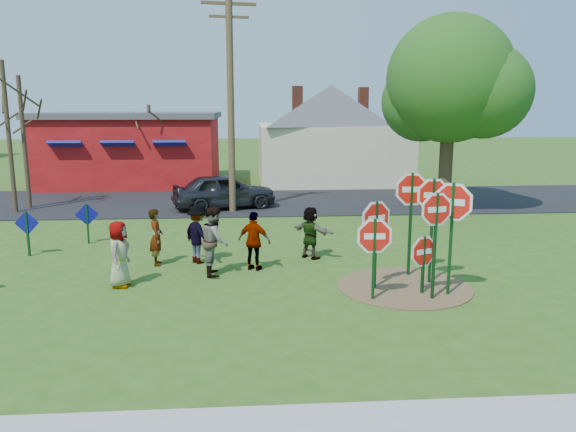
% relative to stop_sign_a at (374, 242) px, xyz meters
% --- Properties ---
extents(ground, '(120.00, 120.00, 0.00)m').
position_rel_stop_sign_a_xyz_m(ground, '(-3.54, 1.82, -1.34)').
color(ground, '#2F4F16').
rests_on(ground, ground).
extents(road, '(120.00, 7.50, 0.04)m').
position_rel_stop_sign_a_xyz_m(road, '(-3.54, 13.32, -1.32)').
color(road, black).
rests_on(road, ground).
extents(dirt_patch, '(3.20, 3.20, 0.03)m').
position_rel_stop_sign_a_xyz_m(dirt_patch, '(0.96, 0.82, -1.33)').
color(dirt_patch, brown).
rests_on(dirt_patch, ground).
extents(red_building, '(9.40, 7.69, 3.90)m').
position_rel_stop_sign_a_xyz_m(red_building, '(-9.04, 19.81, 0.62)').
color(red_building, maroon).
rests_on(red_building, ground).
extents(cream_house, '(9.40, 9.40, 6.50)m').
position_rel_stop_sign_a_xyz_m(cream_house, '(1.96, 19.82, 1.58)').
color(cream_house, beige).
rests_on(cream_house, ground).
extents(stop_sign_a, '(1.08, 0.07, 2.02)m').
position_rel_stop_sign_a_xyz_m(stop_sign_a, '(0.00, 0.00, 0.00)').
color(stop_sign_a, '#113E19').
rests_on(stop_sign_a, ground).
extents(stop_sign_b, '(1.13, 0.08, 2.81)m').
position_rel_stop_sign_a_xyz_m(stop_sign_b, '(1.31, 1.74, 0.68)').
color(stop_sign_b, '#113E19').
rests_on(stop_sign_b, ground).
extents(stop_sign_c, '(0.99, 0.23, 2.57)m').
position_rel_stop_sign_a_xyz_m(stop_sign_c, '(1.34, -0.06, 0.46)').
color(stop_sign_c, '#113E19').
rests_on(stop_sign_c, ground).
extents(stop_sign_d, '(1.08, 0.07, 2.75)m').
position_rel_stop_sign_a_xyz_m(stop_sign_d, '(1.65, 1.09, 0.63)').
color(stop_sign_d, '#113E19').
rests_on(stop_sign_d, ground).
extents(stop_sign_e, '(0.91, 0.42, 1.51)m').
position_rel_stop_sign_a_xyz_m(stop_sign_e, '(1.23, 0.32, -0.40)').
color(stop_sign_e, '#113E19').
rests_on(stop_sign_e, ground).
extents(stop_sign_f, '(1.04, 0.61, 2.78)m').
position_rel_stop_sign_a_xyz_m(stop_sign_f, '(1.80, 0.20, 0.64)').
color(stop_sign_f, '#113E19').
rests_on(stop_sign_f, ground).
extents(stop_sign_g, '(1.01, 0.49, 2.27)m').
position_rel_stop_sign_a_xyz_m(stop_sign_g, '(0.21, 0.79, 0.20)').
color(stop_sign_g, '#113E19').
rests_on(stop_sign_g, ground).
extents(blue_diamond_c, '(0.70, 0.07, 1.33)m').
position_rel_stop_sign_a_xyz_m(blue_diamond_c, '(-9.13, 4.42, -0.53)').
color(blue_diamond_c, '#113E19').
rests_on(blue_diamond_c, ground).
extents(blue_diamond_d, '(0.70, 0.16, 1.29)m').
position_rel_stop_sign_a_xyz_m(blue_diamond_d, '(-7.82, 5.82, -0.55)').
color(blue_diamond_d, '#113E19').
rests_on(blue_diamond_d, ground).
extents(person_a, '(0.61, 0.85, 1.61)m').
position_rel_stop_sign_a_xyz_m(person_a, '(-5.87, 1.40, -0.54)').
color(person_a, '#3A4D80').
rests_on(person_a, ground).
extents(person_b, '(0.46, 0.62, 1.56)m').
position_rel_stop_sign_a_xyz_m(person_b, '(-5.28, 3.23, -0.57)').
color(person_b, '#2B7C68').
rests_on(person_b, ground).
extents(person_c, '(0.74, 0.91, 1.79)m').
position_rel_stop_sign_a_xyz_m(person_c, '(-3.64, 2.23, -0.45)').
color(person_c, brown).
rests_on(person_c, ground).
extents(person_d, '(1.14, 1.19, 1.62)m').
position_rel_stop_sign_a_xyz_m(person_d, '(-4.16, 3.34, -0.53)').
color(person_d, '#38383D').
rests_on(person_d, ground).
extents(person_e, '(1.00, 0.74, 1.57)m').
position_rel_stop_sign_a_xyz_m(person_e, '(-2.62, 2.54, -0.56)').
color(person_e, '#512C5A').
rests_on(person_e, ground).
extents(person_f, '(1.29, 1.29, 1.49)m').
position_rel_stop_sign_a_xyz_m(person_f, '(-1.01, 3.59, -0.60)').
color(person_f, '#19481F').
rests_on(person_f, ground).
extents(suv, '(4.58, 2.83, 1.46)m').
position_rel_stop_sign_a_xyz_m(suv, '(-3.76, 11.52, -0.58)').
color(suv, '#2D2D32').
rests_on(suv, road).
extents(utility_pole, '(2.11, 0.48, 8.67)m').
position_rel_stop_sign_a_xyz_m(utility_pole, '(-3.39, 10.76, 3.22)').
color(utility_pole, '#4C3823').
rests_on(utility_pole, ground).
extents(leafy_tree, '(5.50, 5.02, 7.82)m').
position_rel_stop_sign_a_xyz_m(leafy_tree, '(5.40, 10.38, 3.69)').
color(leafy_tree, '#382819').
rests_on(leafy_tree, ground).
extents(bare_tree_west, '(1.80, 1.80, 5.49)m').
position_rel_stop_sign_a_xyz_m(bare_tree_west, '(-12.00, 12.28, 2.21)').
color(bare_tree_west, '#382819').
rests_on(bare_tree_west, ground).
extents(bare_tree_east, '(1.80, 1.80, 4.32)m').
position_rel_stop_sign_a_xyz_m(bare_tree_east, '(-7.55, 16.46, 1.45)').
color(bare_tree_east, '#382819').
rests_on(bare_tree_east, ground).
extents(bare_tree_mid, '(1.80, 1.80, 6.02)m').
position_rel_stop_sign_a_xyz_m(bare_tree_mid, '(-12.19, 11.29, 2.55)').
color(bare_tree_mid, '#382819').
rests_on(bare_tree_mid, ground).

